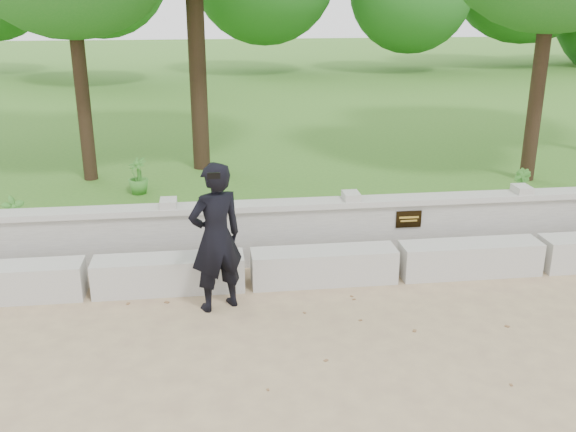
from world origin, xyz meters
name	(u,v)px	position (x,y,z in m)	size (l,w,h in m)	color
ground	(448,352)	(0.00, 0.00, 0.00)	(80.00, 80.00, 0.00)	tan
lawn	(285,112)	(0.00, 14.00, 0.12)	(40.00, 22.00, 0.25)	#376721
concrete_bench	(398,262)	(0.00, 1.90, 0.22)	(11.90, 0.45, 0.45)	beige
parapet_wall	(385,227)	(0.00, 2.60, 0.46)	(12.50, 0.35, 0.90)	#B9B7AF
man_main	(216,237)	(-2.40, 1.34, 0.91)	(0.78, 0.74, 1.81)	black
shrub_a	(16,219)	(-5.19, 3.30, 0.58)	(0.35, 0.24, 0.66)	#3E822C
shrub_b	(521,187)	(2.74, 4.02, 0.54)	(0.32, 0.26, 0.59)	#3E822C
shrub_d	(138,176)	(-3.68, 5.41, 0.57)	(0.36, 0.32, 0.65)	#3E822C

